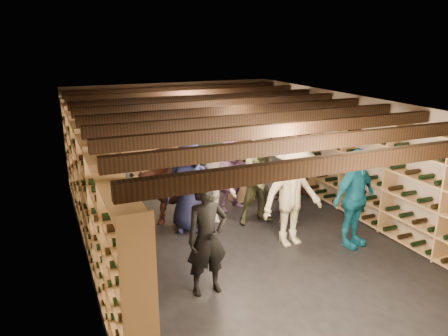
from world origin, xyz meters
TOP-DOWN VIEW (x-y plane):
  - ground at (0.00, 0.00)m, footprint 8.00×8.00m
  - walls at (0.00, 0.00)m, footprint 5.52×8.02m
  - ceiling at (0.00, 0.00)m, footprint 5.50×8.00m
  - ceiling_joists at (0.00, 0.00)m, footprint 5.40×7.12m
  - wine_rack_left at (-2.57, 0.00)m, footprint 0.32×7.50m
  - wine_rack_right at (2.57, 0.00)m, footprint 0.32×7.50m
  - wine_rack_back at (0.00, 3.83)m, footprint 4.70×0.30m
  - crate_stack_left at (-0.31, 2.02)m, footprint 0.54×0.40m
  - crate_stack_right at (0.80, 1.30)m, footprint 0.55×0.41m
  - crate_loose at (1.39, 2.76)m, footprint 0.57×0.46m
  - person_0 at (-2.18, -0.38)m, footprint 0.89×0.69m
  - person_1 at (-1.24, -1.86)m, footprint 0.62×0.41m
  - person_2 at (0.60, 0.01)m, footprint 0.93×0.75m
  - person_3 at (0.65, -1.02)m, footprint 1.26×0.79m
  - person_4 at (1.60, -1.47)m, footprint 1.10×0.67m
  - person_5 at (-1.00, 0.77)m, footprint 1.61×0.68m
  - person_6 at (-0.79, 0.26)m, footprint 1.01×0.85m
  - person_7 at (1.12, -0.20)m, footprint 0.58×0.40m
  - person_8 at (2.18, 0.96)m, footprint 0.93×0.81m
  - person_9 at (-0.27, 0.42)m, footprint 1.06×0.76m
  - person_10 at (-0.05, 1.30)m, footprint 1.17×0.62m
  - person_11 at (0.36, 0.93)m, footprint 1.47×0.78m
  - person_12 at (1.67, 1.18)m, footprint 0.91×0.65m

SIDE VIEW (x-z plane):
  - ground at x=0.00m, z-range 0.00..0.00m
  - crate_loose at x=1.39m, z-range 0.00..0.17m
  - crate_stack_left at x=-0.31m, z-range 0.00..0.51m
  - crate_stack_right at x=0.80m, z-range 0.00..0.51m
  - person_9 at x=-0.27m, z-range 0.00..1.49m
  - person_11 at x=0.36m, z-range 0.00..1.51m
  - person_7 at x=1.12m, z-range 0.00..1.54m
  - person_0 at x=-2.18m, z-range 0.00..1.61m
  - person_8 at x=2.18m, z-range 0.00..1.65m
  - person_1 at x=-1.24m, z-range 0.00..1.66m
  - person_5 at x=-1.00m, z-range 0.00..1.68m
  - person_4 at x=1.60m, z-range 0.00..1.75m
  - person_6 at x=-0.79m, z-range 0.00..1.75m
  - person_12 at x=1.67m, z-range 0.00..1.76m
  - person_2 at x=0.60m, z-range 0.00..1.82m
  - person_3 at x=0.65m, z-range 0.00..1.87m
  - person_10 at x=-0.05m, z-range 0.00..1.91m
  - wine_rack_back at x=0.00m, z-range 0.00..2.15m
  - wine_rack_left at x=-2.57m, z-range 0.00..2.15m
  - wine_rack_right at x=2.57m, z-range 0.00..2.15m
  - walls at x=0.00m, z-range 0.00..2.40m
  - ceiling_joists at x=0.00m, z-range 2.17..2.35m
  - ceiling at x=0.00m, z-range 2.40..2.40m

